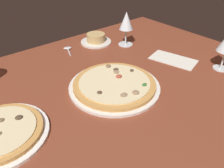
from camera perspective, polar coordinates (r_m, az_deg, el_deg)
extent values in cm
cube|color=brown|center=(80.72, -0.64, -3.79)|extent=(150.00, 110.00, 4.00)
cylinder|color=silver|center=(82.69, 0.62, -0.61)|extent=(33.78, 33.78, 1.00)
cylinder|color=#C68C47|center=(82.07, 0.63, 0.02)|extent=(30.61, 30.61, 1.20)
cylinder|color=beige|center=(81.62, 0.63, 0.49)|extent=(26.25, 26.25, 0.40)
ellipsoid|color=#4C3828|center=(88.75, 1.01, 3.80)|extent=(2.37, 1.91, 0.46)
ellipsoid|color=#937556|center=(74.62, 3.05, -2.76)|extent=(2.70, 2.16, 0.52)
ellipsoid|color=#4C3828|center=(75.34, -3.04, -2.28)|extent=(1.79, 1.61, 0.68)
ellipsoid|color=#AD4733|center=(84.04, 1.77, 2.01)|extent=(2.54, 2.14, 0.73)
ellipsoid|color=#937556|center=(75.94, 6.10, -2.13)|extent=(2.60, 2.37, 0.64)
ellipsoid|color=brown|center=(90.84, -0.97, 4.66)|extent=(2.20, 2.00, 0.73)
ellipsoid|color=#4C3828|center=(88.15, 5.08, 3.54)|extent=(1.67, 1.45, 0.75)
ellipsoid|color=#937556|center=(86.94, 1.10, 3.15)|extent=(2.28, 2.25, 0.59)
ellipsoid|color=#387033|center=(80.11, 8.31, -0.13)|extent=(1.98, 1.40, 0.78)
cylinder|color=white|center=(71.66, -26.53, -11.48)|extent=(26.69, 26.69, 1.00)
cylinder|color=#C68C47|center=(70.94, -26.76, -10.84)|extent=(23.54, 23.54, 1.20)
ellipsoid|color=#4C3828|center=(71.32, -22.84, -7.89)|extent=(2.20, 1.93, 0.67)
ellipsoid|color=brown|center=(72.66, -26.66, -8.27)|extent=(1.86, 1.68, 0.50)
cylinder|color=silver|center=(119.46, -4.11, 10.70)|extent=(15.96, 15.96, 0.80)
cylinder|color=tan|center=(118.52, -4.16, 11.78)|extent=(9.49, 9.49, 4.06)
cylinder|color=silver|center=(105.35, 26.05, 3.64)|extent=(6.31, 6.31, 0.40)
cylinder|color=silver|center=(103.56, 26.62, 5.62)|extent=(0.80, 0.80, 7.90)
cylinder|color=silver|center=(117.18, 3.48, 10.14)|extent=(7.37, 7.37, 0.40)
cylinder|color=silver|center=(115.56, 3.55, 12.03)|extent=(0.80, 0.80, 7.94)
cone|color=silver|center=(112.74, 3.70, 15.94)|extent=(6.85, 6.85, 8.63)
cone|color=maroon|center=(113.58, 3.65, 14.66)|extent=(2.37, 2.37, 3.31)
cube|color=silver|center=(105.50, 15.42, 6.06)|extent=(15.86, 22.25, 0.30)
ellipsoid|color=silver|center=(114.30, -11.35, 9.05)|extent=(4.74, 4.05, 1.00)
cylinder|color=silver|center=(110.49, -10.98, 8.11)|extent=(3.74, 8.27, 0.70)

